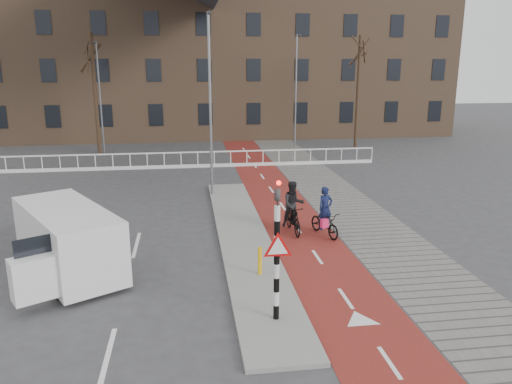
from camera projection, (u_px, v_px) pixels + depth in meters
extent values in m
plane|color=#38383A|center=(284.00, 286.00, 14.27)|extent=(120.00, 120.00, 0.00)
cube|color=maroon|center=(275.00, 195.00, 24.05)|extent=(2.50, 60.00, 0.01)
cube|color=slate|center=(331.00, 193.00, 24.43)|extent=(3.00, 60.00, 0.01)
cube|color=gray|center=(244.00, 238.00, 17.99)|extent=(1.80, 16.00, 0.12)
cylinder|color=black|center=(277.00, 264.00, 11.88)|extent=(0.14, 0.14, 2.88)
imported|color=black|center=(278.00, 189.00, 11.41)|extent=(0.13, 0.16, 0.80)
cylinder|color=#FF0C05|center=(279.00, 183.00, 11.23)|extent=(0.11, 0.02, 0.11)
cylinder|color=#E9AE0C|center=(260.00, 261.00, 14.70)|extent=(0.12, 0.12, 0.84)
imported|color=black|center=(325.00, 223.00, 18.33)|extent=(1.11, 1.84, 0.91)
imported|color=#12193F|center=(325.00, 208.00, 18.18)|extent=(0.67, 0.54, 1.59)
cube|color=#F8235F|center=(324.00, 223.00, 17.76)|extent=(0.30, 0.24, 0.31)
imported|color=black|center=(293.00, 218.00, 18.59)|extent=(0.65, 1.87, 1.10)
imported|color=black|center=(293.00, 204.00, 18.45)|extent=(0.89, 0.72, 1.73)
cube|color=white|center=(68.00, 239.00, 14.93)|extent=(3.99, 5.03, 1.89)
cube|color=#1A7B21|center=(35.00, 244.00, 14.83)|extent=(1.52, 2.63, 0.55)
cube|color=#1A7B21|center=(101.00, 240.00, 15.09)|extent=(1.52, 2.63, 0.55)
cube|color=black|center=(49.00, 251.00, 12.91)|extent=(1.50, 0.89, 0.90)
cylinder|color=black|center=(60.00, 288.00, 13.42)|extent=(0.53, 0.69, 0.66)
cylinder|color=black|center=(117.00, 273.00, 14.37)|extent=(0.53, 0.69, 0.66)
cylinder|color=black|center=(28.00, 253.00, 15.87)|extent=(0.53, 0.69, 0.66)
cylinder|color=black|center=(79.00, 242.00, 16.82)|extent=(0.53, 0.69, 0.66)
cube|color=silver|center=(147.00, 153.00, 29.64)|extent=(28.00, 0.08, 0.08)
cube|color=silver|center=(148.00, 167.00, 29.86)|extent=(28.00, 0.10, 0.20)
cube|color=#7F6047|center=(180.00, 64.00, 43.01)|extent=(46.00, 10.00, 12.00)
cylinder|color=black|center=(95.00, 95.00, 33.84)|extent=(0.26, 0.26, 8.13)
cylinder|color=black|center=(358.00, 93.00, 36.43)|extent=(0.22, 0.22, 8.06)
cylinder|color=slate|center=(210.00, 108.00, 22.80)|extent=(0.12, 0.12, 8.35)
cylinder|color=slate|center=(100.00, 98.00, 34.33)|extent=(0.12, 0.12, 7.56)
cylinder|color=slate|center=(296.00, 92.00, 36.78)|extent=(0.12, 0.12, 8.12)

